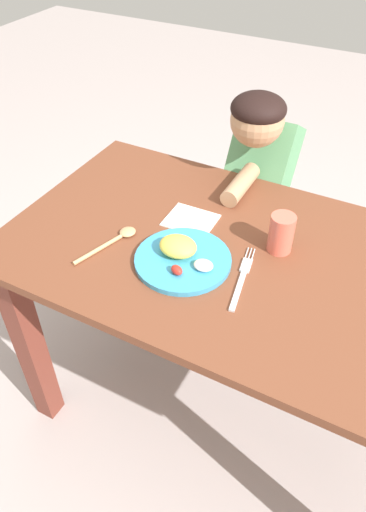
# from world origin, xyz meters

# --- Properties ---
(ground_plane) EXTENTS (8.00, 8.00, 0.00)m
(ground_plane) POSITION_xyz_m (0.00, 0.00, 0.00)
(ground_plane) COLOR #AD9F9C
(dining_table) EXTENTS (1.25, 0.72, 0.74)m
(dining_table) POSITION_xyz_m (0.00, 0.00, 0.60)
(dining_table) COLOR brown
(dining_table) RESTS_ON ground_plane
(plate) EXTENTS (0.24, 0.24, 0.06)m
(plate) POSITION_xyz_m (-0.12, -0.09, 0.76)
(plate) COLOR #3994C2
(plate) RESTS_ON dining_table
(fork) EXTENTS (0.06, 0.23, 0.01)m
(fork) POSITION_xyz_m (0.04, -0.08, 0.74)
(fork) COLOR silver
(fork) RESTS_ON dining_table
(spoon) EXTENTS (0.08, 0.20, 0.01)m
(spoon) POSITION_xyz_m (-0.32, -0.11, 0.75)
(spoon) COLOR tan
(spoon) RESTS_ON dining_table
(drinking_cup) EXTENTS (0.06, 0.06, 0.10)m
(drinking_cup) POSITION_xyz_m (0.08, 0.06, 0.79)
(drinking_cup) COLOR #E2644F
(drinking_cup) RESTS_ON dining_table
(person) EXTENTS (0.19, 0.42, 1.01)m
(person) POSITION_xyz_m (-0.11, 0.46, 0.53)
(person) COLOR #40465D
(person) RESTS_ON ground_plane
(napkin) EXTENTS (0.14, 0.12, 0.00)m
(napkin) POSITION_xyz_m (-0.18, 0.07, 0.74)
(napkin) COLOR white
(napkin) RESTS_ON dining_table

